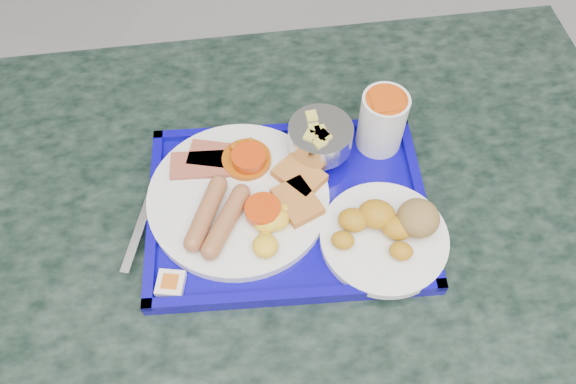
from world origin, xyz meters
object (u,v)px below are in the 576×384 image
at_px(tray, 288,208).
at_px(table, 285,261).
at_px(fruit_bowl, 320,137).
at_px(main_plate, 243,197).
at_px(juice_cup, 382,120).
at_px(bread_plate, 389,230).

bearing_deg(tray, table, 141.20).
distance_m(tray, fruit_bowl, 0.12).
distance_m(main_plate, juice_cup, 0.25).
distance_m(table, tray, 0.20).
relative_size(table, fruit_bowl, 13.88).
height_order(tray, bread_plate, bread_plate).
relative_size(table, main_plate, 5.05).
distance_m(tray, main_plate, 0.07).
height_order(main_plate, juice_cup, juice_cup).
height_order(table, main_plate, main_plate).
bearing_deg(bread_plate, juice_cup, 101.23).
xyz_separation_m(table, main_plate, (-0.06, -0.01, 0.22)).
bearing_deg(main_plate, bread_plate, -3.60).
xyz_separation_m(tray, juice_cup, (0.12, 0.15, 0.06)).
relative_size(table, tray, 2.85).
distance_m(table, bread_plate, 0.28).
bearing_deg(bread_plate, tray, 172.16).
distance_m(fruit_bowl, juice_cup, 0.10).
relative_size(bread_plate, fruit_bowl, 1.86).
xyz_separation_m(tray, main_plate, (-0.07, -0.01, 0.02)).
height_order(tray, juice_cup, juice_cup).
distance_m(main_plate, fruit_bowl, 0.15).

